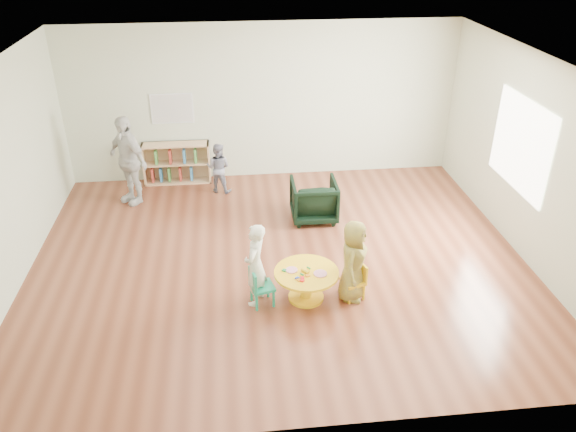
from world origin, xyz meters
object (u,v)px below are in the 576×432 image
object	(u,v)px
kid_chair_left	(259,286)
kid_chair_right	(356,279)
activity_table	(306,280)
child_right	(353,261)
armchair	(314,200)
adult_caretaker	(128,160)
child_left	(255,265)
toddler	(218,168)
bookshelf	(176,163)

from	to	relation	value
kid_chair_left	kid_chair_right	size ratio (longest dim) A/B	1.06
kid_chair_left	activity_table	bearing A→B (deg)	81.74
activity_table	kid_chair_right	distance (m)	0.64
child_right	armchair	bearing A→B (deg)	27.21
adult_caretaker	child_left	bearing A→B (deg)	-12.94
activity_table	toddler	size ratio (longest dim) A/B	0.92
armchair	adult_caretaker	world-z (taller)	adult_caretaker
bookshelf	child_right	distance (m)	4.56
bookshelf	toddler	xyz separation A→B (m)	(0.77, -0.50, 0.08)
activity_table	kid_chair_left	bearing A→B (deg)	-174.37
armchair	adult_caretaker	distance (m)	3.18
child_right	adult_caretaker	bearing A→B (deg)	68.37
activity_table	child_left	distance (m)	0.70
child_left	activity_table	bearing A→B (deg)	110.95
kid_chair_left	armchair	xyz separation A→B (m)	(1.02, 2.17, 0.05)
bookshelf	adult_caretaker	size ratio (longest dim) A/B	0.78
kid_chair_right	child_right	xyz separation A→B (m)	(-0.05, -0.00, 0.29)
kid_chair_left	armchair	distance (m)	2.40
bookshelf	child_left	world-z (taller)	child_left
kid_chair_right	bookshelf	size ratio (longest dim) A/B	0.41
activity_table	kid_chair_right	xyz separation A→B (m)	(0.64, -0.03, -0.02)
activity_table	armchair	distance (m)	2.16
kid_chair_right	adult_caretaker	size ratio (longest dim) A/B	0.32
armchair	child_right	size ratio (longest dim) A/B	0.66
bookshelf	toddler	bearing A→B (deg)	-32.91
kid_chair_right	child_left	bearing A→B (deg)	70.31
armchair	toddler	xyz separation A→B (m)	(-1.52, 1.19, 0.12)
kid_chair_left	child_left	distance (m)	0.29
child_right	adult_caretaker	size ratio (longest dim) A/B	0.72
child_right	adult_caretaker	distance (m)	4.44
kid_chair_right	toddler	bearing A→B (deg)	9.50
child_left	child_right	distance (m)	1.23
adult_caretaker	bookshelf	bearing A→B (deg)	90.58
bookshelf	kid_chair_left	bearing A→B (deg)	-71.81
activity_table	armchair	world-z (taller)	armchair
armchair	bookshelf	bearing A→B (deg)	-35.62
child_left	kid_chair_right	bearing A→B (deg)	109.89
bookshelf	child_left	xyz separation A→B (m)	(1.23, -3.79, 0.19)
bookshelf	child_right	bearing A→B (deg)	-57.29
activity_table	kid_chair_left	xyz separation A→B (m)	(-0.60, -0.06, -0.01)
toddler	kid_chair_right	bearing A→B (deg)	137.33
activity_table	child_right	size ratio (longest dim) A/B	0.75
kid_chair_right	bookshelf	bearing A→B (deg)	15.18
toddler	child_right	bearing A→B (deg)	136.67
kid_chair_right	child_left	world-z (taller)	child_left
kid_chair_right	toddler	distance (m)	3.76
activity_table	toddler	distance (m)	3.48
kid_chair_left	armchair	bearing A→B (deg)	140.97
armchair	child_left	xyz separation A→B (m)	(-1.06, -2.11, 0.22)
kid_chair_left	child_left	world-z (taller)	child_left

